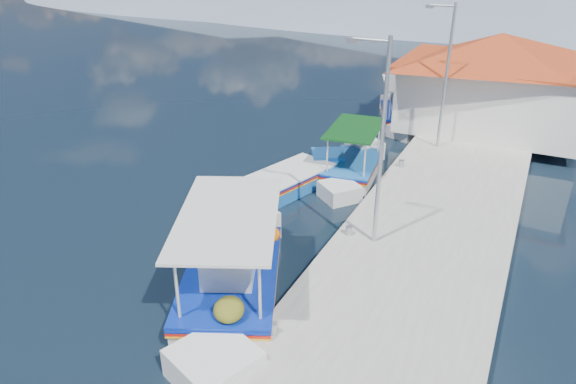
% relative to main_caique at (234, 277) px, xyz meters
% --- Properties ---
extents(ground, '(160.00, 160.00, 0.00)m').
position_rel_main_caique_xyz_m(ground, '(-1.85, 1.51, -0.53)').
color(ground, black).
rests_on(ground, ground).
extents(quay, '(5.00, 44.00, 0.50)m').
position_rel_main_caique_xyz_m(quay, '(4.05, 7.51, -0.28)').
color(quay, '#ACABA1').
rests_on(quay, ground).
extents(bollards, '(0.20, 17.20, 0.30)m').
position_rel_main_caique_xyz_m(bollards, '(1.95, 6.76, 0.12)').
color(bollards, '#A5A8AD').
rests_on(bollards, quay).
extents(main_caique, '(4.61, 7.60, 2.75)m').
position_rel_main_caique_xyz_m(main_caique, '(0.00, 0.00, 0.00)').
color(main_caique, silver).
rests_on(main_caique, ground).
extents(caique_green_canopy, '(2.31, 6.16, 2.32)m').
position_rel_main_caique_xyz_m(caique_green_canopy, '(0.18, 8.91, -0.18)').
color(caique_green_canopy, silver).
rests_on(caique_green_canopy, ground).
extents(caique_blue_hull, '(2.90, 5.85, 1.08)m').
position_rel_main_caique_xyz_m(caique_blue_hull, '(-1.62, 6.85, -0.24)').
color(caique_blue_hull, '#1C5EAD').
rests_on(caique_blue_hull, ground).
extents(caique_far, '(3.45, 6.27, 2.34)m').
position_rel_main_caique_xyz_m(caique_far, '(0.03, 16.73, -0.10)').
color(caique_far, silver).
rests_on(caique_far, ground).
extents(harbor_building, '(10.49, 10.49, 4.40)m').
position_rel_main_caique_xyz_m(harbor_building, '(4.35, 16.51, 2.25)').
color(harbor_building, silver).
rests_on(harbor_building, quay).
extents(lamp_post_near, '(1.21, 0.14, 6.00)m').
position_rel_main_caique_xyz_m(lamp_post_near, '(2.66, 3.51, 3.32)').
color(lamp_post_near, '#A5A8AD').
rests_on(lamp_post_near, quay).
extents(lamp_post_far, '(1.21, 0.14, 6.00)m').
position_rel_main_caique_xyz_m(lamp_post_far, '(2.66, 12.51, 3.32)').
color(lamp_post_far, '#A5A8AD').
rests_on(lamp_post_far, quay).
extents(mountain_ridge, '(171.40, 96.00, 5.50)m').
position_rel_main_caique_xyz_m(mountain_ridge, '(4.69, 57.51, 1.51)').
color(mountain_ridge, slate).
rests_on(mountain_ridge, ground).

